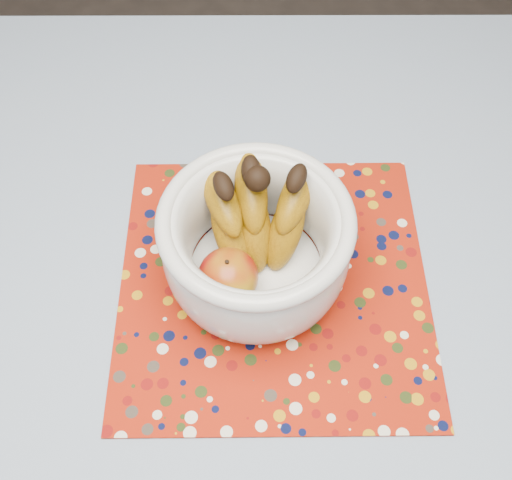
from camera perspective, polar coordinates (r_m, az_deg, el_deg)
table at (r=0.81m, az=-3.37°, el=-14.27°), size 1.20×1.20×0.75m
tablecloth at (r=0.73m, az=-3.69°, el=-12.25°), size 1.32×1.32×0.01m
placemat at (r=0.78m, az=1.68°, el=-4.01°), size 0.40×0.40×0.00m
fruit_bowl at (r=0.72m, az=0.01°, el=0.37°), size 0.23×0.23×0.16m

